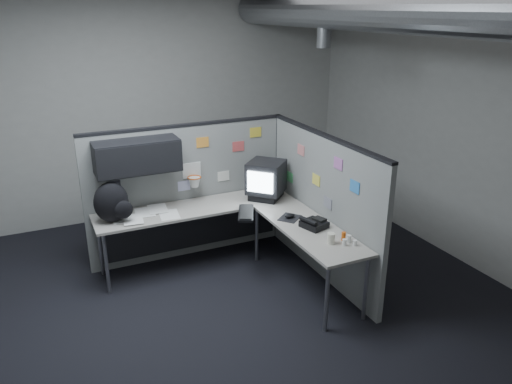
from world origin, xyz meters
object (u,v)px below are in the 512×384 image
phone (314,224)px  backpack (112,203)px  monitor (266,179)px  keyboard (246,213)px  desk (226,221)px

phone → backpack: 2.12m
monitor → keyboard: size_ratio=1.16×
monitor → keyboard: monitor is taller
desk → phone: size_ratio=7.89×
backpack → phone: bearing=-50.4°
monitor → phone: size_ratio=1.90×
monitor → phone: monitor is taller
monitor → keyboard: bearing=-138.6°
keyboard → backpack: bearing=143.2°
phone → backpack: size_ratio=0.66×
monitor → phone: 1.00m
desk → phone: phone is taller
monitor → phone: bearing=-85.1°
desk → keyboard: (0.18, -0.17, 0.14)m
desk → keyboard: 0.28m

